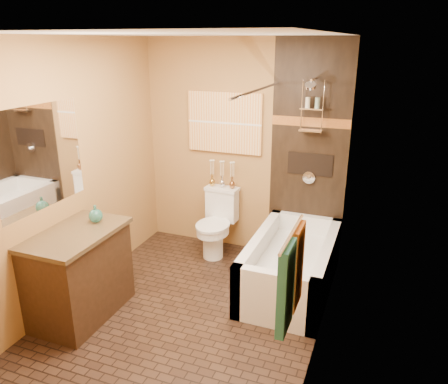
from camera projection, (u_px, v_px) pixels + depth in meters
The scene contains 23 objects.
floor at pixel (191, 310), 4.19m from camera, with size 3.00×3.00×0.00m, color black.
wall_left at pixel (74, 173), 4.19m from camera, with size 0.02×3.00×2.50m, color #9D6C3C.
wall_right at pixel (327, 205), 3.37m from camera, with size 0.02×3.00×2.50m, color #9D6C3C.
wall_back at pixel (243, 149), 5.10m from camera, with size 2.40×0.02×2.50m, color #9D6C3C.
wall_front at pixel (71, 266), 2.46m from camera, with size 2.40×0.02×2.50m, color #9D6C3C.
ceiling at pixel (182, 34), 3.37m from camera, with size 3.00×3.00×0.00m, color silver.
alcove_tile_back at pixel (308, 155), 4.83m from camera, with size 0.85×0.01×2.50m, color black.
alcove_tile_right at pixel (338, 178), 4.04m from camera, with size 0.01×1.50×2.50m, color black.
mosaic_band_back at pixel (310, 122), 4.70m from camera, with size 0.85×0.01×0.10m, color brown.
mosaic_band_right at pixel (340, 138), 3.92m from camera, with size 0.01×1.50×0.10m, color brown.
alcove_niche at pixel (310, 164), 4.85m from camera, with size 0.50×0.01×0.25m, color black.
shower_fixtures at pixel (311, 119), 4.58m from camera, with size 0.24×0.33×1.16m.
curtain_rod at pixel (259, 90), 4.05m from camera, with size 0.03×0.03×1.55m, color silver.
towel_bar at pixel (292, 233), 2.40m from camera, with size 0.02×0.02×0.55m, color silver.
towel_teal at pixel (286, 288), 2.37m from camera, with size 0.05×0.22×0.52m, color #1C5F5F.
towel_rust at pixel (296, 266), 2.60m from camera, with size 0.05×0.22×0.52m, color brown.
sunset_painting at pixel (225, 123), 5.05m from camera, with size 0.90×0.04×0.70m, color orange.
vanity_mirror at pixel (41, 158), 3.74m from camera, with size 0.01×1.00×0.90m, color white.
bathtub at pixel (291, 269), 4.51m from camera, with size 0.80×1.50×0.55m.
toilet at pixel (217, 223), 5.20m from camera, with size 0.41×0.60×0.78m.
vanity at pixel (79, 274), 4.01m from camera, with size 0.59×0.96×0.85m.
teal_bottle at pixel (96, 214), 4.05m from camera, with size 0.13×0.13×0.20m, color #246E5E, non-canonical shape.
bud_vases at pixel (222, 173), 5.17m from camera, with size 0.32×0.07×0.32m.
Camera 1 is at (1.59, -3.23, 2.46)m, focal length 35.00 mm.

